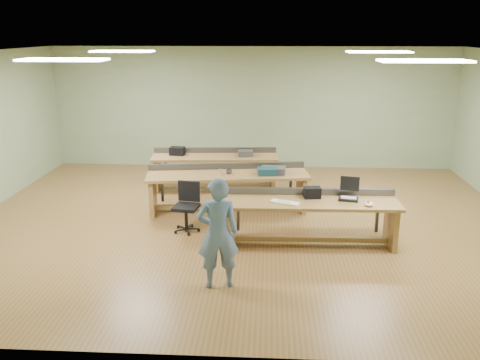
# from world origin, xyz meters

# --- Properties ---
(floor) EXTENTS (10.00, 10.00, 0.00)m
(floor) POSITION_xyz_m (0.00, 0.00, 0.00)
(floor) COLOR brown
(floor) RESTS_ON ground
(ceiling) EXTENTS (10.00, 10.00, 0.00)m
(ceiling) POSITION_xyz_m (0.00, 0.00, 3.00)
(ceiling) COLOR silver
(ceiling) RESTS_ON wall_back
(wall_back) EXTENTS (10.00, 0.04, 3.00)m
(wall_back) POSITION_xyz_m (0.00, 4.00, 1.50)
(wall_back) COLOR #8AA27B
(wall_back) RESTS_ON floor
(wall_front) EXTENTS (10.00, 0.04, 3.00)m
(wall_front) POSITION_xyz_m (0.00, -4.00, 1.50)
(wall_front) COLOR #8AA27B
(wall_front) RESTS_ON floor
(fluor_panels) EXTENTS (6.20, 3.50, 0.03)m
(fluor_panels) POSITION_xyz_m (0.00, 0.00, 2.97)
(fluor_panels) COLOR white
(fluor_panels) RESTS_ON ceiling
(workbench_front) EXTENTS (2.85, 0.82, 0.86)m
(workbench_front) POSITION_xyz_m (1.09, -0.91, 0.56)
(workbench_front) COLOR olive
(workbench_front) RESTS_ON floor
(workbench_mid) EXTENTS (3.14, 1.20, 0.86)m
(workbench_mid) POSITION_xyz_m (-0.36, 0.62, 0.56)
(workbench_mid) COLOR olive
(workbench_mid) RESTS_ON floor
(workbench_back) EXTENTS (2.76, 0.92, 0.86)m
(workbench_back) POSITION_xyz_m (-0.75, 2.02, 0.55)
(workbench_back) COLOR olive
(workbench_back) RESTS_ON floor
(person) EXTENTS (0.63, 0.48, 1.55)m
(person) POSITION_xyz_m (-0.25, -2.43, 0.77)
(person) COLOR slate
(person) RESTS_ON floor
(laptop_base) EXTENTS (0.35, 0.31, 0.03)m
(laptop_base) POSITION_xyz_m (1.71, -0.85, 0.77)
(laptop_base) COLOR black
(laptop_base) RESTS_ON workbench_front
(laptop_screen) EXTENTS (0.30, 0.08, 0.24)m
(laptop_screen) POSITION_xyz_m (1.74, -0.74, 0.99)
(laptop_screen) COLOR black
(laptop_screen) RESTS_ON laptop_base
(keyboard) EXTENTS (0.48, 0.32, 0.03)m
(keyboard) POSITION_xyz_m (0.68, -1.09, 0.76)
(keyboard) COLOR white
(keyboard) RESTS_ON workbench_front
(trackball_mouse) EXTENTS (0.18, 0.20, 0.07)m
(trackball_mouse) POSITION_xyz_m (1.98, -1.14, 0.78)
(trackball_mouse) COLOR white
(trackball_mouse) RESTS_ON workbench_front
(camera_bag) EXTENTS (0.29, 0.20, 0.18)m
(camera_bag) POSITION_xyz_m (1.13, -0.79, 0.84)
(camera_bag) COLOR black
(camera_bag) RESTS_ON workbench_front
(task_chair) EXTENTS (0.53, 0.53, 0.86)m
(task_chair) POSITION_xyz_m (-0.99, -0.46, 0.31)
(task_chair) COLOR black
(task_chair) RESTS_ON floor
(parts_bin_teal) EXTENTS (0.39, 0.31, 0.13)m
(parts_bin_teal) POSITION_xyz_m (0.40, 0.58, 0.81)
(parts_bin_teal) COLOR #143943
(parts_bin_teal) RESTS_ON workbench_mid
(parts_bin_grey) EXTENTS (0.49, 0.34, 0.12)m
(parts_bin_grey) POSITION_xyz_m (0.51, 0.66, 0.81)
(parts_bin_grey) COLOR #3A393C
(parts_bin_grey) RESTS_ON workbench_mid
(mug) EXTENTS (0.15, 0.15, 0.09)m
(mug) POSITION_xyz_m (-0.33, 0.58, 0.80)
(mug) COLOR #3A393C
(mug) RESTS_ON workbench_mid
(drinks_can) EXTENTS (0.08, 0.08, 0.12)m
(drinks_can) POSITION_xyz_m (-0.49, 0.46, 0.81)
(drinks_can) COLOR white
(drinks_can) RESTS_ON workbench_mid
(storage_box_back) EXTENTS (0.33, 0.26, 0.18)m
(storage_box_back) POSITION_xyz_m (-1.58, 2.03, 0.84)
(storage_box_back) COLOR black
(storage_box_back) RESTS_ON workbench_back
(tray_back) EXTENTS (0.33, 0.26, 0.13)m
(tray_back) POSITION_xyz_m (-0.08, 2.00, 0.81)
(tray_back) COLOR #3A393C
(tray_back) RESTS_ON workbench_back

